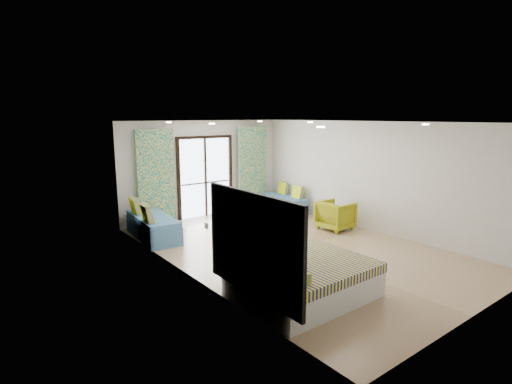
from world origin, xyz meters
TOP-DOWN VIEW (x-y plane):
  - floor at (0.00, 0.00)m, footprint 5.00×7.50m
  - ceiling at (0.00, 0.00)m, footprint 5.00×7.50m
  - wall_back at (0.00, 3.75)m, footprint 5.00×0.01m
  - wall_front at (0.00, -3.75)m, footprint 5.00×0.01m
  - wall_left at (-2.50, 0.00)m, footprint 0.01×7.50m
  - wall_right at (2.50, 0.00)m, footprint 0.01×7.50m
  - balcony_door at (0.00, 3.72)m, footprint 1.76×0.08m
  - balcony_rail at (0.00, 3.73)m, footprint 1.52×0.03m
  - curtain_left at (-1.55, 3.57)m, footprint 1.00×0.10m
  - curtain_right at (1.55, 3.57)m, footprint 1.00×0.10m
  - downlight_a at (-1.40, -2.00)m, footprint 0.12×0.12m
  - downlight_b at (1.40, -2.00)m, footprint 0.12×0.12m
  - downlight_c at (-1.40, 1.00)m, footprint 0.12×0.12m
  - downlight_d at (1.40, 1.00)m, footprint 0.12×0.12m
  - downlight_e at (-1.40, 3.00)m, footprint 0.12×0.12m
  - downlight_f at (1.40, 3.00)m, footprint 0.12×0.12m
  - headboard at (-2.46, -1.77)m, footprint 0.06×2.10m
  - switch_plate at (-2.47, -0.52)m, footprint 0.02×0.10m
  - bed at (-1.48, -1.77)m, footprint 2.04×1.66m
  - daybed_left at (-2.12, 2.59)m, footprint 0.89×1.95m
  - daybed_right at (2.11, 2.72)m, footprint 0.85×1.71m
  - coffee_table at (0.37, 1.73)m, footprint 0.80×0.80m
  - vase at (0.37, 1.79)m, footprint 0.25×0.25m
  - armchair at (1.86, 0.48)m, footprint 0.75×0.80m

SIDE VIEW (x-z plane):
  - floor at x=0.00m, z-range -0.01..0.01m
  - daybed_right at x=2.11m, z-range -0.15..0.66m
  - daybed_left at x=-2.12m, z-range -0.18..0.76m
  - bed at x=-1.48m, z-range -0.06..0.65m
  - coffee_table at x=0.37m, z-range 0.01..0.71m
  - armchair at x=1.86m, z-range 0.00..0.79m
  - vase at x=0.37m, z-range 0.40..0.60m
  - balcony_rail at x=0.00m, z-range 0.93..0.97m
  - headboard at x=-2.46m, z-range 0.30..1.80m
  - switch_plate at x=-2.47m, z-range 1.00..1.10m
  - curtain_left at x=-1.55m, z-range 0.00..2.50m
  - curtain_right at x=1.55m, z-range 0.00..2.50m
  - balcony_door at x=0.00m, z-range 0.12..2.40m
  - wall_back at x=0.00m, z-range 0.00..2.70m
  - wall_front at x=0.00m, z-range 0.00..2.70m
  - wall_left at x=-2.50m, z-range 0.00..2.70m
  - wall_right at x=2.50m, z-range 0.00..2.70m
  - downlight_a at x=-1.40m, z-range 2.66..2.68m
  - downlight_b at x=1.40m, z-range 2.66..2.68m
  - downlight_c at x=-1.40m, z-range 2.66..2.68m
  - downlight_d at x=1.40m, z-range 2.66..2.68m
  - downlight_e at x=-1.40m, z-range 2.66..2.68m
  - downlight_f at x=1.40m, z-range 2.66..2.68m
  - ceiling at x=0.00m, z-range 2.70..2.71m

